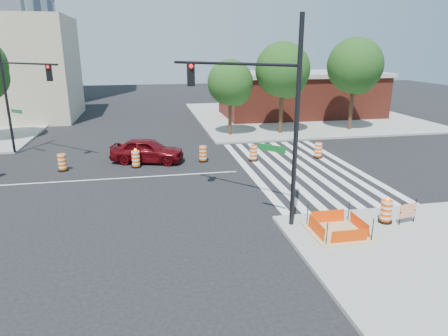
# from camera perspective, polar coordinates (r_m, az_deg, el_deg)

# --- Properties ---
(ground) EXTENTS (120.00, 120.00, 0.00)m
(ground) POSITION_cam_1_polar(r_m,az_deg,el_deg) (23.16, -15.41, -1.48)
(ground) COLOR black
(ground) RESTS_ON ground
(sidewalk_ne) EXTENTS (22.00, 22.00, 0.15)m
(sidewalk_ne) POSITION_cam_1_polar(r_m,az_deg,el_deg) (43.64, 10.71, 7.37)
(sidewalk_ne) COLOR gray
(sidewalk_ne) RESTS_ON ground
(crosswalk_east) EXTENTS (6.75, 13.50, 0.01)m
(crosswalk_east) POSITION_cam_1_polar(r_m,az_deg,el_deg) (24.77, 10.68, 0.05)
(crosswalk_east) COLOR silver
(crosswalk_east) RESTS_ON ground
(lane_centerline) EXTENTS (14.00, 0.12, 0.01)m
(lane_centerline) POSITION_cam_1_polar(r_m,az_deg,el_deg) (23.16, -15.41, -1.47)
(lane_centerline) COLOR silver
(lane_centerline) RESTS_ON ground
(excavation_pit) EXTENTS (2.20, 2.20, 0.90)m
(excavation_pit) POSITION_cam_1_polar(r_m,az_deg,el_deg) (16.27, 15.93, -8.64)
(excavation_pit) COLOR tan
(excavation_pit) RESTS_ON ground
(brick_storefront) EXTENTS (16.50, 8.50, 4.60)m
(brick_storefront) POSITION_cam_1_polar(r_m,az_deg,el_deg) (43.34, 10.87, 10.30)
(brick_storefront) COLOR maroon
(brick_storefront) RESTS_ON ground
(red_coupe) EXTENTS (4.93, 3.06, 1.57)m
(red_coupe) POSITION_cam_1_polar(r_m,az_deg,el_deg) (25.80, -10.91, 2.50)
(red_coupe) COLOR #54070C
(red_coupe) RESTS_ON ground
(signal_pole_se) EXTENTS (4.30, 4.54, 8.08)m
(signal_pole_se) POSITION_cam_1_polar(r_m,az_deg,el_deg) (16.07, 4.94, 9.32)
(signal_pole_se) COLOR black
(signal_pole_se) RESTS_ON ground
(signal_pole_nw) EXTENTS (4.33, 4.05, 7.67)m
(signal_pole_nw) POSITION_cam_1_polar(r_m,az_deg,el_deg) (28.98, -27.29, 10.41)
(signal_pole_nw) COLOR black
(signal_pole_nw) RESTS_ON ground
(pit_drum) EXTENTS (0.56, 0.56, 1.10)m
(pit_drum) POSITION_cam_1_polar(r_m,az_deg,el_deg) (17.67, 22.13, -5.83)
(pit_drum) COLOR black
(pit_drum) RESTS_ON ground
(barricade) EXTENTS (0.85, 0.21, 1.02)m
(barricade) POSITION_cam_1_polar(r_m,az_deg,el_deg) (17.86, 24.81, -5.57)
(barricade) COLOR #FD5005
(barricade) RESTS_ON ground
(tree_north_c) EXTENTS (3.63, 3.63, 6.18)m
(tree_north_c) POSITION_cam_1_polar(r_m,az_deg,el_deg) (32.53, 0.95, 11.74)
(tree_north_c) COLOR #382314
(tree_north_c) RESTS_ON ground
(tree_north_d) EXTENTS (4.43, 4.43, 7.53)m
(tree_north_d) POSITION_cam_1_polar(r_m,az_deg,el_deg) (33.53, 8.43, 13.29)
(tree_north_d) COLOR #382314
(tree_north_d) RESTS_ON ground
(tree_north_e) EXTENTS (4.65, 4.65, 7.90)m
(tree_north_e) POSITION_cam_1_polar(r_m,az_deg,el_deg) (36.43, 18.21, 13.31)
(tree_north_e) COLOR #382314
(tree_north_e) RESTS_ON ground
(median_drum_2) EXTENTS (0.60, 0.60, 1.02)m
(median_drum_2) POSITION_cam_1_polar(r_m,az_deg,el_deg) (25.50, -22.10, 0.67)
(median_drum_2) COLOR black
(median_drum_2) RESTS_ON ground
(median_drum_3) EXTENTS (0.60, 0.60, 1.18)m
(median_drum_3) POSITION_cam_1_polar(r_m,az_deg,el_deg) (24.91, -12.47, 1.19)
(median_drum_3) COLOR black
(median_drum_3) RESTS_ON ground
(median_drum_4) EXTENTS (0.60, 0.60, 1.02)m
(median_drum_4) POSITION_cam_1_polar(r_m,az_deg,el_deg) (25.61, -3.01, 1.98)
(median_drum_4) COLOR black
(median_drum_4) RESTS_ON ground
(median_drum_5) EXTENTS (0.60, 0.60, 1.02)m
(median_drum_5) POSITION_cam_1_polar(r_m,az_deg,el_deg) (25.78, 4.21, 2.06)
(median_drum_5) COLOR black
(median_drum_5) RESTS_ON ground
(median_drum_6) EXTENTS (0.60, 0.60, 1.02)m
(median_drum_6) POSITION_cam_1_polar(r_m,az_deg,el_deg) (27.16, 13.32, 2.41)
(median_drum_6) COLOR black
(median_drum_6) RESTS_ON ground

